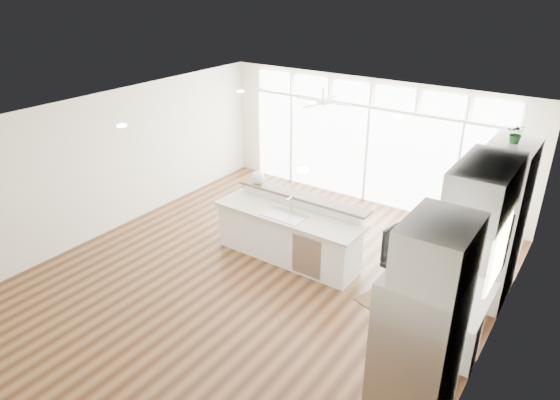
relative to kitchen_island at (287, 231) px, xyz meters
The scene contains 24 objects.
floor 1.02m from the kitchen_island, 89.23° to the right, with size 7.00×8.00×0.02m, color #402513.
ceiling 2.32m from the kitchen_island, 89.23° to the right, with size 7.00×8.00×0.02m, color white.
wall_back 3.24m from the kitchen_island, 89.79° to the left, with size 7.00×0.04×2.70m, color silver.
wall_front 4.92m from the kitchen_island, 89.86° to the right, with size 7.00×0.04×2.70m, color silver.
wall_left 3.68m from the kitchen_island, 166.18° to the right, with size 0.04×8.00×2.70m, color silver.
wall_right 3.70m from the kitchen_island, 13.73° to the right, with size 0.04×8.00×2.70m, color silver.
glass_wall 3.12m from the kitchen_island, 89.79° to the left, with size 5.80×0.06×2.08m, color white.
transom_row 3.59m from the kitchen_island, 89.79° to the left, with size 5.90×0.06×0.40m, color white.
desk_window 3.66m from the kitchen_island, ahead, with size 0.04×0.85×0.85m, color white.
ceiling_fan 2.79m from the kitchen_island, 104.12° to the left, with size 1.16×1.16×0.32m, color white.
recessed_lights 2.24m from the kitchen_island, 89.00° to the right, with size 3.40×3.00×0.02m, color white.
oven_cabinet 3.39m from the kitchen_island, 16.49° to the left, with size 0.64×1.20×2.50m, color white.
desk_nook 3.19m from the kitchen_island, 10.07° to the right, with size 0.72×1.30×0.76m, color white.
upper_cabinets 3.70m from the kitchen_island, ahead, with size 0.64×1.30×0.64m, color white.
refrigerator 3.85m from the kitchen_island, 35.27° to the right, with size 0.76×0.90×2.00m, color #A9A9AD.
fridge_cabinet 4.25m from the kitchen_island, 34.76° to the right, with size 0.64×0.90×0.60m, color white.
framed_photos 3.58m from the kitchen_island, ahead, with size 0.06×0.22×0.80m, color black.
kitchen_island is the anchor object (origin of this frame).
rug 2.20m from the kitchen_island, ahead, with size 0.99×0.71×0.01m, color #362111.
office_chair 2.04m from the kitchen_island, ahead, with size 0.58×0.53×1.11m, color black.
fishbowl 1.23m from the kitchen_island, 156.50° to the left, with size 0.25×0.25×0.25m, color silver.
monitor 3.14m from the kitchen_island, 10.33° to the right, with size 0.08×0.48×0.40m, color black.
keyboard 2.95m from the kitchen_island, 10.92° to the right, with size 0.12×0.33×0.02m, color silver.
potted_plant 3.91m from the kitchen_island, 16.49° to the left, with size 0.25×0.28×0.22m, color #265825.
Camera 1 is at (4.26, -5.54, 4.69)m, focal length 32.00 mm.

